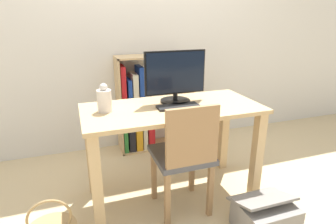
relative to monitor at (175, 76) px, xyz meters
name	(u,v)px	position (x,y,z in m)	size (l,w,h in m)	color
ground_plane	(172,193)	(-0.06, -0.11, -0.96)	(10.00, 10.00, 0.00)	#CCB284
wall_back	(137,25)	(-0.06, 0.97, 0.34)	(8.00, 0.05, 2.60)	silver
desk	(172,126)	(-0.06, -0.11, -0.36)	(1.32, 0.62, 0.75)	tan
monitor	(175,76)	(0.00, 0.00, 0.00)	(0.48, 0.23, 0.39)	black
keyboard	(178,106)	(-0.03, -0.14, -0.20)	(0.31, 0.12, 0.02)	black
vase	(104,100)	(-0.54, -0.06, -0.12)	(0.10, 0.10, 0.20)	silver
chair	(185,154)	(-0.05, -0.34, -0.48)	(0.40, 0.40, 0.86)	#4C4C51
bookshelf	(142,110)	(-0.08, 0.80, -0.52)	(0.81, 0.28, 1.01)	tan
storage_box	(265,216)	(0.39, -0.70, -0.85)	(0.37, 0.35, 0.27)	gray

